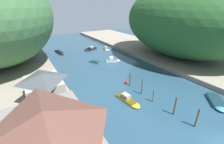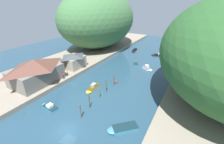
% 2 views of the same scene
% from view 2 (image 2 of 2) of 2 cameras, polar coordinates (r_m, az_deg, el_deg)
% --- Properties ---
extents(water_surface, '(130.00, 130.00, 0.00)m').
position_cam_2_polar(water_surface, '(52.09, 7.02, -0.01)').
color(water_surface, '#234256').
rests_on(water_surface, ground).
extents(left_bank, '(22.00, 120.00, 1.14)m').
position_cam_2_polar(left_bank, '(64.47, -13.37, 5.03)').
color(left_bank, gray).
rests_on(left_bank, ground).
extents(right_bank, '(22.00, 120.00, 1.14)m').
position_cam_2_polar(right_bank, '(49.17, 34.29, -5.42)').
color(right_bank, gray).
rests_on(right_bank, ground).
extents(hillside_left, '(31.22, 43.71, 26.70)m').
position_cam_2_polar(hillside_left, '(76.14, -5.32, 19.37)').
color(hillside_left, '#3D6B3D').
rests_on(hillside_left, left_bank).
extents(waterfront_building, '(9.47, 13.53, 6.86)m').
position_cam_2_polar(waterfront_building, '(46.50, -27.11, 0.42)').
color(waterfront_building, slate).
rests_on(waterfront_building, left_bank).
extents(boathouse_shed, '(6.27, 7.52, 4.97)m').
position_cam_2_polar(boathouse_shed, '(53.45, -14.46, 4.32)').
color(boathouse_shed, gray).
rests_on(boathouse_shed, left_bank).
extents(boat_open_rowboat, '(2.11, 5.83, 1.29)m').
position_cam_2_polar(boat_open_rowboat, '(42.03, -7.47, -5.98)').
color(boat_open_rowboat, gold).
rests_on(boat_open_rowboat, water_surface).
extents(boat_mid_channel, '(4.55, 3.89, 1.56)m').
position_cam_2_polar(boat_mid_channel, '(54.87, 13.45, 1.35)').
color(boat_mid_channel, white).
rests_on(boat_mid_channel, water_surface).
extents(boat_navy_launch, '(3.17, 4.42, 0.46)m').
position_cam_2_polar(boat_navy_launch, '(58.92, 9.00, 3.15)').
color(boat_navy_launch, teal).
rests_on(boat_navy_launch, water_surface).
extents(boat_red_skiff, '(2.31, 6.48, 0.61)m').
position_cam_2_polar(boat_red_skiff, '(75.22, 8.47, 8.09)').
color(boat_red_skiff, black).
rests_on(boat_red_skiff, water_surface).
extents(boat_yellow_tender, '(2.43, 4.22, 1.20)m').
position_cam_2_polar(boat_yellow_tender, '(66.58, 21.13, 4.44)').
color(boat_yellow_tender, silver).
rests_on(boat_yellow_tender, water_surface).
extents(boat_white_cruiser, '(5.61, 5.57, 0.68)m').
position_cam_2_polar(boat_white_cruiser, '(30.16, 3.62, -20.67)').
color(boat_white_cruiser, teal).
rests_on(boat_white_cruiser, water_surface).
extents(boat_far_upstream, '(6.13, 3.99, 1.20)m').
position_cam_2_polar(boat_far_upstream, '(70.71, 17.11, 6.21)').
color(boat_far_upstream, black).
rests_on(boat_far_upstream, water_surface).
extents(boat_small_dinghy, '(4.48, 1.99, 1.19)m').
position_cam_2_polar(boat_small_dinghy, '(37.78, -22.99, -12.02)').
color(boat_small_dinghy, teal).
rests_on(boat_small_dinghy, water_surface).
extents(mooring_post_nearest, '(0.26, 0.26, 3.31)m').
position_cam_2_polar(mooring_post_nearest, '(32.31, -11.92, -14.39)').
color(mooring_post_nearest, brown).
rests_on(mooring_post_nearest, water_surface).
extents(mooring_post_second, '(0.24, 0.24, 3.45)m').
position_cam_2_polar(mooring_post_second, '(34.57, -8.66, -10.98)').
color(mooring_post_second, '#4C3D2D').
rests_on(mooring_post_second, water_surface).
extents(mooring_post_middle, '(0.24, 0.24, 2.66)m').
position_cam_2_polar(mooring_post_middle, '(37.84, -4.81, -7.97)').
color(mooring_post_middle, brown).
rests_on(mooring_post_middle, water_surface).
extents(mooring_post_fourth, '(0.23, 0.23, 3.60)m').
position_cam_2_polar(mooring_post_fourth, '(39.86, -2.31, -5.25)').
color(mooring_post_fourth, brown).
rests_on(mooring_post_fourth, water_surface).
extents(mooring_post_farthest, '(0.29, 0.29, 3.25)m').
position_cam_2_polar(mooring_post_farthest, '(42.96, 0.75, -3.10)').
color(mooring_post_farthest, brown).
rests_on(mooring_post_farthest, water_surface).
extents(channel_buoy_near, '(0.57, 0.57, 0.85)m').
position_cam_2_polar(channel_buoy_near, '(44.63, 1.61, -3.86)').
color(channel_buoy_near, red).
rests_on(channel_buoy_near, water_surface).
extents(person_on_quay, '(0.25, 0.40, 1.69)m').
position_cam_2_polar(person_on_quay, '(48.18, -16.74, -0.33)').
color(person_on_quay, '#282D3D').
rests_on(person_on_quay, left_bank).
extents(person_by_boathouse, '(0.23, 0.39, 1.69)m').
position_cam_2_polar(person_by_boathouse, '(46.44, -17.99, -1.49)').
color(person_by_boathouse, '#282D3D').
rests_on(person_by_boathouse, left_bank).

